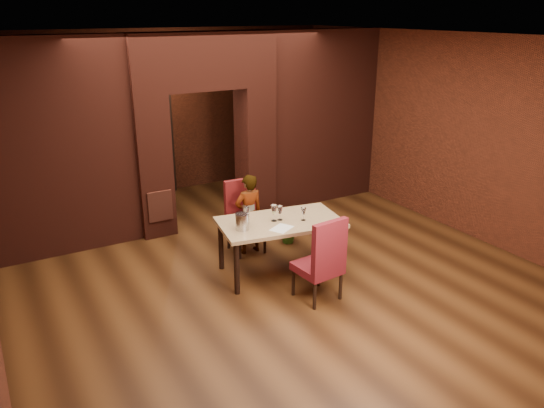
% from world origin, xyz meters
% --- Properties ---
extents(floor, '(8.00, 8.00, 0.00)m').
position_xyz_m(floor, '(0.00, 0.00, 0.00)').
color(floor, '#492912').
rests_on(floor, ground).
extents(ceiling, '(7.00, 8.00, 0.04)m').
position_xyz_m(ceiling, '(0.00, 0.00, 3.20)').
color(ceiling, silver).
rests_on(ceiling, ground).
extents(wall_back, '(7.00, 0.04, 3.20)m').
position_xyz_m(wall_back, '(0.00, 4.00, 1.60)').
color(wall_back, maroon).
rests_on(wall_back, ground).
extents(wall_front, '(7.00, 0.04, 3.20)m').
position_xyz_m(wall_front, '(0.00, -4.00, 1.60)').
color(wall_front, maroon).
rests_on(wall_front, ground).
extents(wall_right, '(0.04, 8.00, 3.20)m').
position_xyz_m(wall_right, '(3.50, 0.00, 1.60)').
color(wall_right, maroon).
rests_on(wall_right, ground).
extents(pillar_left, '(0.55, 0.55, 2.30)m').
position_xyz_m(pillar_left, '(-0.95, 2.00, 1.15)').
color(pillar_left, maroon).
rests_on(pillar_left, ground).
extents(pillar_right, '(0.55, 0.55, 2.30)m').
position_xyz_m(pillar_right, '(0.95, 2.00, 1.15)').
color(pillar_right, maroon).
rests_on(pillar_right, ground).
extents(lintel, '(2.45, 0.55, 0.90)m').
position_xyz_m(lintel, '(0.00, 2.00, 2.75)').
color(lintel, maroon).
rests_on(lintel, ground).
extents(wing_wall_left, '(2.28, 0.35, 3.20)m').
position_xyz_m(wing_wall_left, '(-2.36, 2.00, 1.60)').
color(wing_wall_left, maroon).
rests_on(wing_wall_left, ground).
extents(wing_wall_right, '(2.28, 0.35, 3.20)m').
position_xyz_m(wing_wall_right, '(2.36, 2.00, 1.60)').
color(wing_wall_right, maroon).
rests_on(wing_wall_right, ground).
extents(vent_panel, '(0.40, 0.03, 0.50)m').
position_xyz_m(vent_panel, '(-0.95, 1.71, 0.55)').
color(vent_panel, '#9A412C').
rests_on(vent_panel, ground).
extents(rear_door, '(0.90, 0.08, 2.10)m').
position_xyz_m(rear_door, '(-0.40, 3.94, 1.05)').
color(rear_door, black).
rests_on(rear_door, ground).
extents(rear_door_frame, '(1.02, 0.04, 2.22)m').
position_xyz_m(rear_door_frame, '(-0.40, 3.90, 1.05)').
color(rear_door_frame, black).
rests_on(rear_door_frame, ground).
extents(dining_table, '(1.81, 1.21, 0.78)m').
position_xyz_m(dining_table, '(0.10, -0.29, 0.39)').
color(dining_table, tan).
rests_on(dining_table, ground).
extents(chair_far, '(0.52, 0.52, 1.10)m').
position_xyz_m(chair_far, '(0.02, 0.57, 0.55)').
color(chair_far, maroon).
rests_on(chair_far, ground).
extents(chair_near, '(0.56, 0.56, 1.13)m').
position_xyz_m(chair_near, '(0.15, -1.14, 0.57)').
color(chair_near, maroon).
rests_on(chair_near, ground).
extents(person_seated, '(0.46, 0.30, 1.24)m').
position_xyz_m(person_seated, '(0.04, 0.52, 0.62)').
color(person_seated, silver).
rests_on(person_seated, ground).
extents(wine_glass_a, '(0.09, 0.09, 0.23)m').
position_xyz_m(wine_glass_a, '(0.02, -0.26, 0.90)').
color(wine_glass_a, white).
rests_on(wine_glass_a, dining_table).
extents(wine_glass_b, '(0.08, 0.08, 0.20)m').
position_xyz_m(wine_glass_b, '(0.11, -0.27, 0.89)').
color(wine_glass_b, white).
rests_on(wine_glass_b, dining_table).
extents(wine_glass_c, '(0.08, 0.08, 0.18)m').
position_xyz_m(wine_glass_c, '(0.39, -0.44, 0.88)').
color(wine_glass_c, silver).
rests_on(wine_glass_c, dining_table).
extents(tasting_sheet, '(0.37, 0.34, 0.00)m').
position_xyz_m(tasting_sheet, '(-0.02, -0.54, 0.79)').
color(tasting_sheet, white).
rests_on(tasting_sheet, dining_table).
extents(wine_bucket, '(0.18, 0.18, 0.22)m').
position_xyz_m(wine_bucket, '(-0.49, -0.31, 0.90)').
color(wine_bucket, '#ACABB2').
rests_on(wine_bucket, dining_table).
extents(water_bottle, '(0.06, 0.06, 0.28)m').
position_xyz_m(water_bottle, '(-0.36, -0.20, 0.92)').
color(water_bottle, white).
rests_on(water_bottle, dining_table).
extents(potted_plant, '(0.47, 0.46, 0.40)m').
position_xyz_m(potted_plant, '(0.74, 0.52, 0.20)').
color(potted_plant, '#2D601B').
rests_on(potted_plant, ground).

